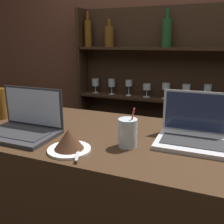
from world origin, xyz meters
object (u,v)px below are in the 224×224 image
laptop_near (24,125)px  water_glass (127,133)px  laptop_far (193,132)px  cake_plate (69,141)px

laptop_near → water_glass: bearing=4.8°
laptop_far → water_glass: size_ratio=1.77×
cake_plate → laptop_far: bearing=32.2°
cake_plate → water_glass: water_glass is taller
water_glass → cake_plate: bearing=-147.0°
laptop_near → laptop_far: (0.75, 0.20, -0.00)m
cake_plate → laptop_near: bearing=163.6°
laptop_near → water_glass: laptop_near is taller
cake_plate → water_glass: (0.20, 0.13, 0.02)m
laptop_near → cake_plate: 0.31m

